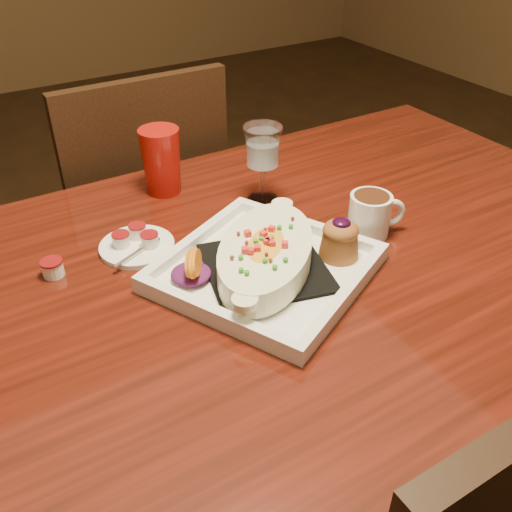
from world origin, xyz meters
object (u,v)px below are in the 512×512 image
plate (270,258)px  saucer (137,244)px  red_tumbler (161,161)px  table (265,312)px  chair_far (141,223)px  coffee_mug (371,213)px  goblet (263,151)px

plate → saucer: (-0.16, 0.18, -0.02)m
red_tumbler → table: bearing=-83.9°
table → saucer: saucer is taller
red_tumbler → saucer: bearing=-126.6°
table → chair_far: size_ratio=1.61×
table → coffee_mug: bearing=-2.1°
plate → red_tumbler: size_ratio=3.03×
chair_far → saucer: size_ratio=7.09×
table → coffee_mug: (0.22, -0.01, 0.14)m
chair_far → coffee_mug: chair_far is taller
saucer → goblet: bearing=6.4°
coffee_mug → saucer: size_ratio=0.79×
chair_far → coffee_mug: bearing=108.8°
plate → coffee_mug: (0.22, 0.01, 0.01)m
saucer → plate: bearing=-48.9°
coffee_mug → goblet: size_ratio=0.66×
saucer → coffee_mug: bearing=-24.4°
plate → goblet: size_ratio=2.60×
saucer → table: bearing=-45.3°
coffee_mug → red_tumbler: bearing=145.6°
coffee_mug → red_tumbler: (-0.25, 0.34, 0.02)m
chair_far → goblet: size_ratio=5.93×
goblet → saucer: size_ratio=1.19×
plate → coffee_mug: 0.22m
plate → coffee_mug: bearing=-23.6°
plate → goblet: (0.12, 0.21, 0.08)m
chair_far → plate: size_ratio=2.28×
chair_far → coffee_mug: 0.73m
chair_far → plate: bearing=89.7°
table → red_tumbler: size_ratio=11.16×
coffee_mug → saucer: 0.42m
goblet → saucer: 0.30m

